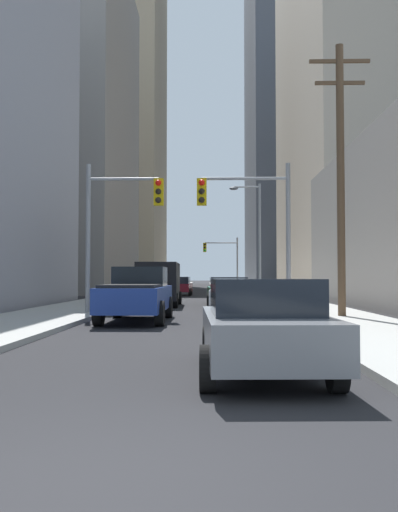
{
  "coord_description": "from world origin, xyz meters",
  "views": [
    {
      "loc": [
        0.9,
        -3.83,
        1.56
      ],
      "look_at": [
        0.0,
        37.45,
        3.11
      ],
      "focal_mm": 38.11,
      "sensor_mm": 36.0,
      "label": 1
    }
  ],
  "objects_px": {
    "pickup_truck_blue": "(137,294)",
    "sedan_white": "(230,293)",
    "cargo_van_black": "(159,282)",
    "traffic_signal_near_left": "(120,214)",
    "sedan_grey": "(263,326)",
    "sedan_maroon": "(180,286)",
    "sedan_green": "(224,291)",
    "traffic_signal_far_right": "(222,255)",
    "traffic_signal_near_right": "(249,213)"
  },
  "relations": [
    {
      "from": "pickup_truck_blue",
      "to": "sedan_white",
      "type": "height_order",
      "value": "pickup_truck_blue"
    },
    {
      "from": "cargo_van_black",
      "to": "traffic_signal_near_left",
      "type": "relative_size",
      "value": 0.88
    },
    {
      "from": "sedan_grey",
      "to": "sedan_maroon",
      "type": "bearing_deg",
      "value": 95.39
    },
    {
      "from": "sedan_white",
      "to": "traffic_signal_near_left",
      "type": "relative_size",
      "value": 0.71
    },
    {
      "from": "pickup_truck_blue",
      "to": "sedan_green",
      "type": "bearing_deg",
      "value": 73.73
    },
    {
      "from": "sedan_grey",
      "to": "traffic_signal_far_right",
      "type": "relative_size",
      "value": 0.71
    },
    {
      "from": "pickup_truck_blue",
      "to": "sedan_green",
      "type": "relative_size",
      "value": 1.27
    },
    {
      "from": "pickup_truck_blue",
      "to": "sedan_maroon",
      "type": "distance_m",
      "value": 25.44
    },
    {
      "from": "sedan_grey",
      "to": "sedan_green",
      "type": "bearing_deg",
      "value": 90.18
    },
    {
      "from": "traffic_signal_near_right",
      "to": "traffic_signal_far_right",
      "type": "xyz_separation_m",
      "value": [
        -0.16,
        40.91,
        0.02
      ]
    },
    {
      "from": "sedan_maroon",
      "to": "traffic_signal_far_right",
      "type": "bearing_deg",
      "value": 77.79
    },
    {
      "from": "traffic_signal_near_left",
      "to": "traffic_signal_far_right",
      "type": "distance_m",
      "value": 41.2
    },
    {
      "from": "pickup_truck_blue",
      "to": "sedan_green",
      "type": "distance_m",
      "value": 11.84
    },
    {
      "from": "cargo_van_black",
      "to": "sedan_grey",
      "type": "xyz_separation_m",
      "value": [
        3.54,
        -19.83,
        -0.52
      ]
    },
    {
      "from": "sedan_maroon",
      "to": "traffic_signal_near_left",
      "type": "bearing_deg",
      "value": -92.54
    },
    {
      "from": "pickup_truck_blue",
      "to": "traffic_signal_near_left",
      "type": "xyz_separation_m",
      "value": [
        -1.0,
        2.35,
        3.07
      ]
    },
    {
      "from": "cargo_van_black",
      "to": "sedan_grey",
      "type": "height_order",
      "value": "cargo_van_black"
    },
    {
      "from": "sedan_maroon",
      "to": "traffic_signal_far_right",
      "type": "xyz_separation_m",
      "value": [
        3.86,
        17.82,
        3.28
      ]
    },
    {
      "from": "cargo_van_black",
      "to": "traffic_signal_far_right",
      "type": "bearing_deg",
      "value": 83.16
    },
    {
      "from": "pickup_truck_blue",
      "to": "traffic_signal_near_right",
      "type": "bearing_deg",
      "value": 30.16
    },
    {
      "from": "sedan_white",
      "to": "traffic_signal_near_left",
      "type": "height_order",
      "value": "traffic_signal_near_left"
    },
    {
      "from": "pickup_truck_blue",
      "to": "sedan_grey",
      "type": "bearing_deg",
      "value": -71.64
    },
    {
      "from": "sedan_white",
      "to": "sedan_maroon",
      "type": "bearing_deg",
      "value": 100.07
    },
    {
      "from": "cargo_van_black",
      "to": "sedan_white",
      "type": "distance_m",
      "value": 4.99
    },
    {
      "from": "traffic_signal_near_right",
      "to": "sedan_white",
      "type": "bearing_deg",
      "value": 98.82
    },
    {
      "from": "cargo_van_black",
      "to": "traffic_signal_near_right",
      "type": "xyz_separation_m",
      "value": [
        4.19,
        -7.29,
        2.75
      ]
    },
    {
      "from": "sedan_grey",
      "to": "pickup_truck_blue",
      "type": "bearing_deg",
      "value": 108.36
    },
    {
      "from": "sedan_maroon",
      "to": "traffic_signal_far_right",
      "type": "distance_m",
      "value": 18.53
    },
    {
      "from": "pickup_truck_blue",
      "to": "sedan_white",
      "type": "bearing_deg",
      "value": 61.02
    },
    {
      "from": "sedan_maroon",
      "to": "traffic_signal_far_right",
      "type": "height_order",
      "value": "traffic_signal_far_right"
    },
    {
      "from": "sedan_green",
      "to": "traffic_signal_near_right",
      "type": "height_order",
      "value": "traffic_signal_near_right"
    },
    {
      "from": "pickup_truck_blue",
      "to": "traffic_signal_near_right",
      "type": "xyz_separation_m",
      "value": [
        4.04,
        2.35,
        3.1
      ]
    },
    {
      "from": "cargo_van_black",
      "to": "traffic_signal_far_right",
      "type": "relative_size",
      "value": 0.88
    },
    {
      "from": "sedan_maroon",
      "to": "sedan_grey",
      "type": "bearing_deg",
      "value": -84.61
    },
    {
      "from": "pickup_truck_blue",
      "to": "cargo_van_black",
      "type": "relative_size",
      "value": 1.03
    },
    {
      "from": "traffic_signal_near_left",
      "to": "traffic_signal_far_right",
      "type": "xyz_separation_m",
      "value": [
        4.88,
        40.91,
        0.05
      ]
    },
    {
      "from": "sedan_grey",
      "to": "sedan_maroon",
      "type": "relative_size",
      "value": 1.0
    },
    {
      "from": "sedan_grey",
      "to": "traffic_signal_near_left",
      "type": "bearing_deg",
      "value": 109.26
    },
    {
      "from": "sedan_grey",
      "to": "sedan_white",
      "type": "bearing_deg",
      "value": 89.81
    },
    {
      "from": "pickup_truck_blue",
      "to": "sedan_maroon",
      "type": "relative_size",
      "value": 1.27
    },
    {
      "from": "sedan_green",
      "to": "traffic_signal_near_right",
      "type": "relative_size",
      "value": 0.71
    },
    {
      "from": "sedan_green",
      "to": "traffic_signal_near_left",
      "type": "distance_m",
      "value": 10.51
    },
    {
      "from": "cargo_van_black",
      "to": "traffic_signal_far_right",
      "type": "xyz_separation_m",
      "value": [
        4.03,
        33.62,
        2.77
      ]
    },
    {
      "from": "sedan_white",
      "to": "cargo_van_black",
      "type": "bearing_deg",
      "value": 136.33
    },
    {
      "from": "traffic_signal_near_left",
      "to": "sedan_white",
      "type": "bearing_deg",
      "value": 41.04
    },
    {
      "from": "pickup_truck_blue",
      "to": "cargo_van_black",
      "type": "height_order",
      "value": "cargo_van_black"
    },
    {
      "from": "cargo_van_black",
      "to": "sedan_grey",
      "type": "bearing_deg",
      "value": -79.89
    },
    {
      "from": "cargo_van_black",
      "to": "traffic_signal_near_left",
      "type": "xyz_separation_m",
      "value": [
        -0.85,
        -7.29,
        2.72
      ]
    },
    {
      "from": "sedan_white",
      "to": "sedan_green",
      "type": "relative_size",
      "value": 1.0
    },
    {
      "from": "traffic_signal_far_right",
      "to": "sedan_green",
      "type": "bearing_deg",
      "value": -91.01
    }
  ]
}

